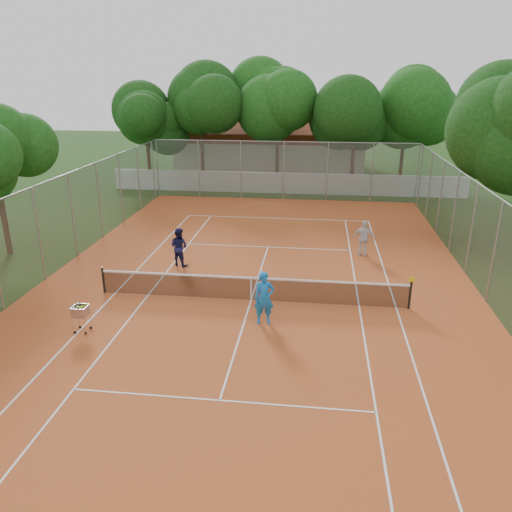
# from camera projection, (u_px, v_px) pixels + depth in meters

# --- Properties ---
(ground) EXTENTS (120.00, 120.00, 0.00)m
(ground) POSITION_uv_depth(u_px,v_px,m) (251.00, 301.00, 19.32)
(ground) COLOR #16330E
(ground) RESTS_ON ground
(court_pad) EXTENTS (18.00, 34.00, 0.02)m
(court_pad) POSITION_uv_depth(u_px,v_px,m) (251.00, 300.00, 19.31)
(court_pad) COLOR #B14F22
(court_pad) RESTS_ON ground
(court_lines) EXTENTS (10.98, 23.78, 0.01)m
(court_lines) POSITION_uv_depth(u_px,v_px,m) (251.00, 300.00, 19.31)
(court_lines) COLOR white
(court_lines) RESTS_ON court_pad
(tennis_net) EXTENTS (11.88, 0.10, 0.98)m
(tennis_net) POSITION_uv_depth(u_px,v_px,m) (251.00, 288.00, 19.14)
(tennis_net) COLOR black
(tennis_net) RESTS_ON court_pad
(perimeter_fence) EXTENTS (18.00, 34.00, 4.00)m
(perimeter_fence) POSITION_uv_depth(u_px,v_px,m) (251.00, 252.00, 18.64)
(perimeter_fence) COLOR slate
(perimeter_fence) RESTS_ON ground
(boundary_wall) EXTENTS (26.00, 0.30, 1.50)m
(boundary_wall) POSITION_uv_depth(u_px,v_px,m) (285.00, 183.00, 36.79)
(boundary_wall) COLOR silver
(boundary_wall) RESTS_ON ground
(clubhouse) EXTENTS (16.40, 9.00, 4.40)m
(clubhouse) POSITION_uv_depth(u_px,v_px,m) (271.00, 145.00, 45.86)
(clubhouse) COLOR beige
(clubhouse) RESTS_ON ground
(tropical_trees) EXTENTS (29.00, 19.00, 10.00)m
(tropical_trees) POSITION_uv_depth(u_px,v_px,m) (289.00, 120.00, 38.14)
(tropical_trees) COLOR black
(tropical_trees) RESTS_ON ground
(player_near) EXTENTS (0.78, 0.60, 1.91)m
(player_near) POSITION_uv_depth(u_px,v_px,m) (264.00, 298.00, 17.21)
(player_near) COLOR blue
(player_near) RESTS_ON court_pad
(player_far_left) EXTENTS (1.04, 0.93, 1.77)m
(player_far_left) POSITION_uv_depth(u_px,v_px,m) (179.00, 247.00, 22.59)
(player_far_left) COLOR #171846
(player_far_left) RESTS_ON court_pad
(player_far_right) EXTENTS (1.08, 0.61, 1.74)m
(player_far_right) POSITION_uv_depth(u_px,v_px,m) (364.00, 238.00, 23.82)
(player_far_right) COLOR silver
(player_far_right) RESTS_ON court_pad
(ball_hopper) EXTENTS (0.54, 0.54, 1.04)m
(ball_hopper) POSITION_uv_depth(u_px,v_px,m) (81.00, 318.00, 16.76)
(ball_hopper) COLOR #ADADB4
(ball_hopper) RESTS_ON court_pad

